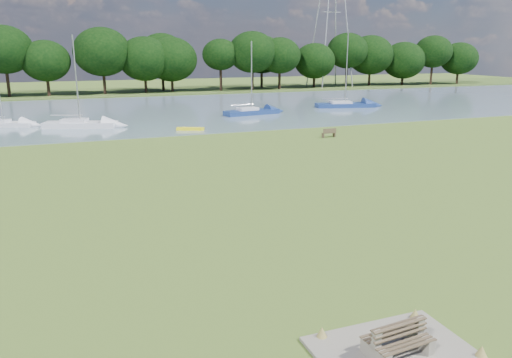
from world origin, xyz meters
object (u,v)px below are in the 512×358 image
object	(u,v)px
sailboat_2	(79,122)
sailboat_5	(251,110)
riverbank_bench	(329,133)
kayak	(190,129)
sailboat_4	(344,104)
bench_pair	(398,340)
sailboat_3	(2,122)

from	to	relation	value
sailboat_2	sailboat_5	distance (m)	20.31
riverbank_bench	sailboat_2	size ratio (longest dim) A/B	0.15
kayak	sailboat_4	xyz separation A→B (m)	(24.60, 11.96, 0.37)
bench_pair	riverbank_bench	size ratio (longest dim) A/B	1.36
kayak	sailboat_2	size ratio (longest dim) A/B	0.30
sailboat_3	sailboat_5	size ratio (longest dim) A/B	0.90
sailboat_3	sailboat_5	distance (m)	27.53
riverbank_bench	sailboat_3	xyz separation A→B (m)	(-28.71, 17.85, 0.04)
kayak	sailboat_5	size ratio (longest dim) A/B	0.31
riverbank_bench	kayak	bearing A→B (deg)	142.83
riverbank_bench	kayak	xyz separation A→B (m)	(-10.99, 8.31, -0.23)
riverbank_bench	sailboat_2	world-z (taller)	sailboat_2
riverbank_bench	sailboat_2	xyz separation A→B (m)	(-21.22, 14.13, 0.16)
sailboat_3	sailboat_4	size ratio (longest dim) A/B	0.76
bench_pair	sailboat_3	bearing A→B (deg)	100.91
sailboat_4	sailboat_5	xyz separation A→B (m)	(-14.78, -2.83, 0.02)
bench_pair	sailboat_4	world-z (taller)	sailboat_4
bench_pair	sailboat_4	distance (m)	58.03
sailboat_3	riverbank_bench	bearing A→B (deg)	-7.15
bench_pair	sailboat_2	distance (m)	44.96
kayak	sailboat_3	size ratio (longest dim) A/B	0.35
sailboat_4	bench_pair	bearing A→B (deg)	-106.58
sailboat_3	sailboat_2	bearing A→B (deg)	-1.71
riverbank_bench	sailboat_5	distance (m)	17.48
riverbank_bench	sailboat_3	distance (m)	33.80
sailboat_2	sailboat_4	xyz separation A→B (m)	(34.83, 6.14, -0.02)
sailboat_4	sailboat_5	distance (m)	15.05
sailboat_2	sailboat_3	size ratio (longest dim) A/B	1.17
bench_pair	kayak	bearing A→B (deg)	79.22
bench_pair	sailboat_3	world-z (taller)	sailboat_3
riverbank_bench	sailboat_2	distance (m)	25.49
bench_pair	kayak	size ratio (longest dim) A/B	0.67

